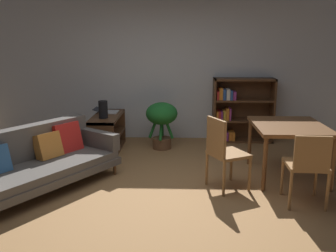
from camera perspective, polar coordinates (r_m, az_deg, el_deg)
The scene contains 11 objects.
ground_plane at distance 4.72m, azimuth -1.05°, elevation -10.27°, with size 8.16×8.16×0.00m, color #9E7042.
back_wall_panel at distance 7.05m, azimuth 0.05°, elevation 8.95°, with size 6.80×0.10×2.70m, color silver.
fabric_couch at distance 5.04m, azimuth -19.31°, elevation -4.93°, with size 1.79×2.10×0.79m.
media_console at distance 6.42m, azimuth -9.42°, elevation -1.16°, with size 0.45×1.20×0.62m.
open_laptop at distance 6.61m, azimuth -9.40°, elevation 2.29°, with size 0.42×0.32×0.08m.
desk_speaker at distance 6.11m, azimuth -10.05°, elevation 2.54°, with size 0.15×0.15×0.29m.
potted_floor_plant at distance 6.39m, azimuth -0.99°, elevation 1.23°, with size 0.55×0.55×0.83m.
dining_table at distance 5.30m, azimuth 18.28°, elevation -0.61°, with size 0.95×1.13×0.75m.
dining_chair_near at distance 4.48m, azimuth 20.87°, elevation -5.53°, with size 0.46×0.47×0.87m.
dining_chair_far at distance 4.70m, azimuth 8.62°, elevation -3.66°, with size 0.58×0.59×0.94m.
bookshelf at distance 7.03m, azimuth 10.87°, elevation 2.35°, with size 1.12×0.36×1.19m.
Camera 1 is at (0.23, -4.32, 1.89)m, focal length 39.19 mm.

